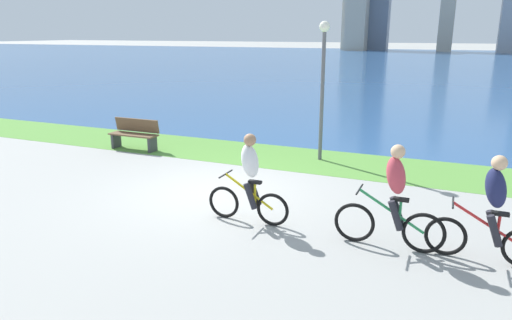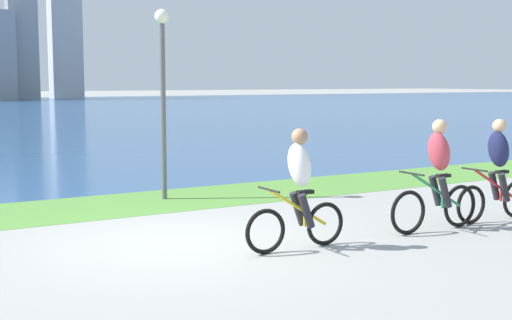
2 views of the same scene
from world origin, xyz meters
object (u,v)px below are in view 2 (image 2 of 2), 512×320
(cyclist_lead, at_px, (298,189))
(lamppost_tall, at_px, (163,75))
(cyclist_distant_rear, at_px, (497,170))
(cyclist_trailing, at_px, (437,176))

(cyclist_lead, bearing_deg, lamppost_tall, 89.57)
(cyclist_distant_rear, xyz_separation_m, lamppost_tall, (-3.85, 4.70, 1.57))
(cyclist_lead, height_order, cyclist_trailing, cyclist_trailing)
(cyclist_lead, xyz_separation_m, cyclist_distant_rear, (3.89, -0.02, 0.00))
(cyclist_distant_rear, relative_size, lamppost_tall, 0.47)
(cyclist_lead, xyz_separation_m, lamppost_tall, (0.04, 4.68, 1.57))
(cyclist_lead, bearing_deg, cyclist_distant_rear, -0.25)
(cyclist_lead, bearing_deg, cyclist_trailing, -1.73)
(cyclist_lead, distance_m, cyclist_distant_rear, 3.89)
(cyclist_lead, relative_size, cyclist_trailing, 0.94)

